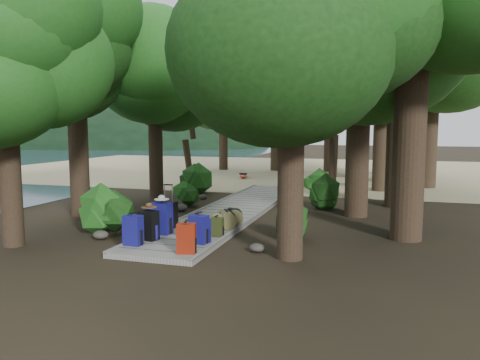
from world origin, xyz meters
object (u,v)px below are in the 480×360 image
(backpack_right_c, at_px, (202,229))
(suitcase_on_boardwalk, at_px, (169,214))
(backpack_left_c, at_px, (162,216))
(kayak, at_px, (243,175))
(duffel_right_khaki, at_px, (226,219))
(backpack_left_a, at_px, (133,229))
(lone_suitcase_on_sand, at_px, (290,179))
(duffel_right_black, at_px, (229,217))
(sun_lounger, at_px, (358,178))
(backpack_right_a, at_px, (186,237))
(backpack_left_b, at_px, (149,224))
(backpack_right_d, at_px, (217,226))
(backpack_right_b, at_px, (199,228))

(backpack_right_c, distance_m, suitcase_on_boardwalk, 1.88)
(backpack_right_c, xyz_separation_m, suitcase_on_boardwalk, (-1.41, 1.25, 0.04))
(backpack_left_c, xyz_separation_m, kayak, (-1.96, 13.71, -0.37))
(backpack_right_c, xyz_separation_m, duffel_right_khaki, (0.04, 1.62, -0.08))
(backpack_left_a, height_order, kayak, backpack_left_a)
(lone_suitcase_on_sand, bearing_deg, suitcase_on_boardwalk, -114.58)
(backpack_left_a, bearing_deg, backpack_right_c, 29.08)
(backpack_left_a, height_order, duffel_right_black, backpack_left_a)
(backpack_right_c, relative_size, sun_lounger, 0.30)
(duffel_right_black, xyz_separation_m, suitcase_on_boardwalk, (-1.44, -0.69, 0.13))
(backpack_left_c, relative_size, kayak, 0.26)
(backpack_left_c, xyz_separation_m, backpack_right_a, (1.29, -1.47, -0.08))
(backpack_left_c, height_order, lone_suitcase_on_sand, backpack_left_c)
(backpack_left_b, distance_m, backpack_right_d, 1.61)
(backpack_right_b, bearing_deg, backpack_right_d, 92.14)
(backpack_right_a, xyz_separation_m, kayak, (-3.25, 15.17, -0.28))
(backpack_right_a, height_order, duffel_right_black, backpack_right_a)
(backpack_left_a, distance_m, backpack_right_b, 1.45)
(sun_lounger, bearing_deg, backpack_left_c, -107.69)
(sun_lounger, bearing_deg, backpack_right_c, -101.76)
(backpack_right_b, height_order, backpack_right_c, backpack_right_b)
(backpack_right_a, xyz_separation_m, duffel_right_black, (-0.01, 2.90, -0.13))
(backpack_right_b, relative_size, backpack_right_d, 1.43)
(backpack_right_b, height_order, suitcase_on_boardwalk, backpack_right_b)
(backpack_right_a, relative_size, duffel_right_khaki, 1.04)
(backpack_left_a, distance_m, sun_lounger, 13.98)
(backpack_left_c, bearing_deg, lone_suitcase_on_sand, 88.39)
(backpack_left_b, relative_size, duffel_right_khaki, 1.15)
(backpack_right_c, distance_m, duffel_right_black, 1.94)
(duffel_right_khaki, height_order, sun_lounger, sun_lounger)
(suitcase_on_boardwalk, relative_size, lone_suitcase_on_sand, 0.94)
(backpack_left_a, bearing_deg, backpack_right_b, 25.28)
(backpack_right_c, bearing_deg, backpack_left_c, 173.59)
(backpack_right_c, xyz_separation_m, backpack_right_d, (0.12, 0.68, -0.05))
(backpack_left_a, height_order, lone_suitcase_on_sand, backpack_left_a)
(backpack_left_b, xyz_separation_m, backpack_right_c, (1.25, 0.15, -0.08))
(backpack_right_d, bearing_deg, sun_lounger, 73.73)
(backpack_right_d, bearing_deg, duffel_right_khaki, 91.15)
(backpack_left_a, bearing_deg, kayak, 99.30)
(backpack_left_b, xyz_separation_m, kayak, (-1.95, 14.36, -0.32))
(duffel_right_khaki, bearing_deg, duffel_right_black, 62.10)
(backpack_right_d, distance_m, duffel_right_khaki, 0.94)
(backpack_left_a, xyz_separation_m, suitcase_on_boardwalk, (-0.06, 1.93, -0.03))
(backpack_right_a, distance_m, kayak, 15.52)
(backpack_right_b, distance_m, duffel_right_black, 2.06)
(backpack_right_b, bearing_deg, lone_suitcase_on_sand, 102.27)
(kayak, bearing_deg, backpack_left_c, -93.44)
(backpack_left_a, distance_m, backpack_right_d, 2.01)
(backpack_left_c, bearing_deg, backpack_right_b, -22.67)
(backpack_right_b, distance_m, backpack_right_c, 0.13)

